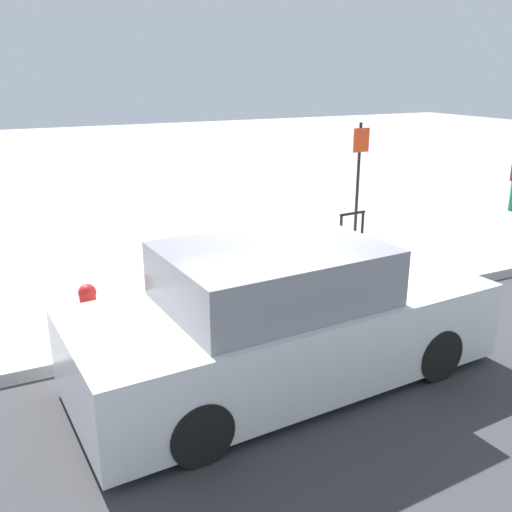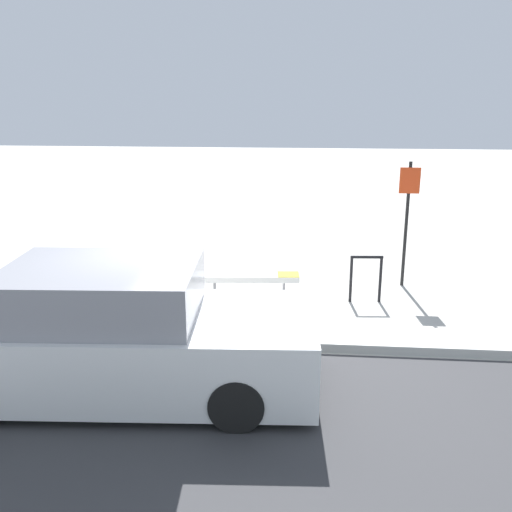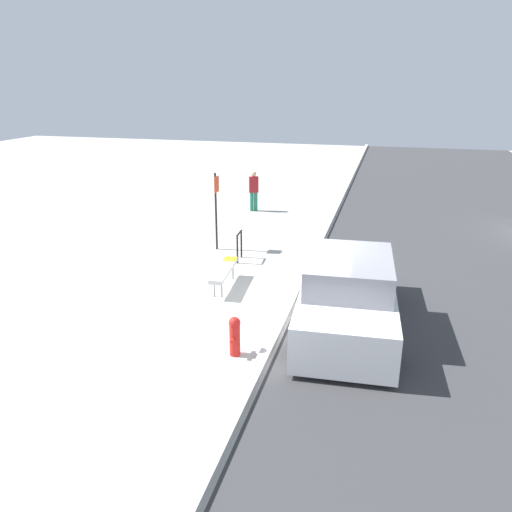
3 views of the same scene
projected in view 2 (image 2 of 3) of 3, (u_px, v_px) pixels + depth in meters
The scene contains 7 objects.
ground_plane at pixel (209, 345), 8.13m from camera, with size 60.00×60.00×0.00m, color #ADAAA3.
curb at pixel (209, 341), 8.11m from camera, with size 60.00×0.20×0.13m.
bench at pixel (250, 278), 9.67m from camera, with size 1.71×0.46×0.51m.
bike_rack at pixel (366, 274), 9.68m from camera, with size 0.55×0.09×0.83m.
sign_post at pixel (407, 213), 10.27m from camera, with size 0.36×0.08×2.30m.
fire_hydrant at pixel (49, 299), 8.77m from camera, with size 0.36×0.22×0.77m.
parked_car_near at pixel (117, 336), 6.75m from camera, with size 4.68×2.09×1.56m.
Camera 2 is at (1.32, -7.37, 3.48)m, focal length 40.00 mm.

